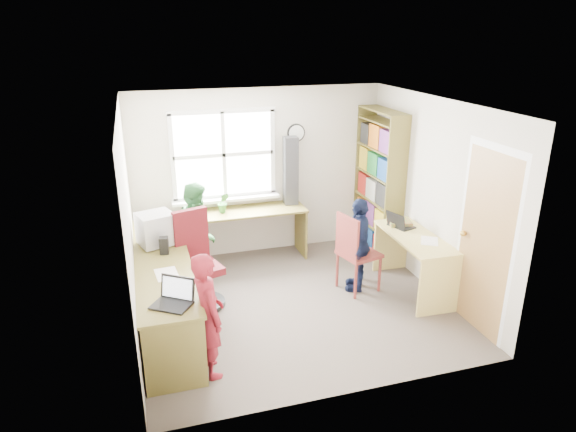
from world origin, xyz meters
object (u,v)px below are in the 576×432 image
Objects in this scene: crt_monitor at (156,229)px; person_navy at (359,244)px; wooden_chair at (354,250)px; laptop_left at (174,298)px; swivel_chair at (197,265)px; bookshelf at (379,186)px; person_red at (208,315)px; right_desk at (416,251)px; person_green at (198,232)px; potted_plant at (223,203)px; l_desk at (185,297)px; cd_tower at (291,171)px; laptop_right at (399,224)px.

person_navy is (2.42, -0.38, -0.34)m from crt_monitor.
laptop_left is (-2.28, -1.03, 0.25)m from wooden_chair.
swivel_chair reaches higher than crt_monitor.
person_red is at bearing -142.00° from bookshelf.
person_green reaches higher than right_desk.
person_red is 0.95× the size of person_green.
wooden_chair is 0.78× the size of person_green.
bookshelf is 1.73× the size of person_navy.
person_navy is at bearing -40.49° from potted_plant.
l_desk is 3.35m from bookshelf.
swivel_chair is at bearing -115.94° from potted_plant.
cd_tower is at bearing -136.36° from person_navy.
person_navy is at bearing 78.80° from laptop_right.
person_green is 2.07m from person_navy.
laptop_right is 2.60m from person_green.
laptop_left is at bearing -123.73° from swivel_chair.
wooden_chair is 2.28m from person_red.
wooden_chair is at bearing 59.12° from laptop_left.
laptop_left is 0.36× the size of person_red.
person_navy is (-0.59, -0.07, -0.19)m from laptop_right.
potted_plant is at bearing 122.86° from wooden_chair.
cd_tower is at bearing 19.45° from swivel_chair.
crt_monitor is 1.63m from person_red.
wooden_chair is 0.82× the size of person_red.
wooden_chair is 2.42m from crt_monitor.
laptop_left is at bearing 62.81° from person_red.
crt_monitor is 0.40× the size of person_navy.
person_green is at bearing 23.68° from crt_monitor.
laptop_left is 0.35m from person_red.
bookshelf is 1.42m from wooden_chair.
person_navy is at bearing 11.42° from l_desk.
person_red is at bearing 96.87° from laptop_right.
l_desk is 2.87× the size of wooden_chair.
laptop_right is 2.38m from potted_plant.
wooden_chair is at bearing -42.90° from potted_plant.
laptop_right is at bearing -47.46° from cd_tower.
person_navy reaches higher than wooden_chair.
laptop_left is (-3.10, -2.10, -0.20)m from bookshelf.
swivel_chair is 2.41× the size of crt_monitor.
bookshelf is 7.33× the size of potted_plant.
right_desk is 1.04× the size of person_red.
right_desk is at bearing 175.79° from laptop_right.
person_green is (0.54, 0.48, -0.28)m from crt_monitor.
person_navy is (0.07, 0.04, 0.05)m from wooden_chair.
right_desk is at bearing 50.05° from laptop_left.
bookshelf is at bearing 88.25° from right_desk.
person_red is at bearing -159.31° from right_desk.
right_desk is at bearing -51.59° from cd_tower.
person_green is (-1.81, 0.90, 0.11)m from wooden_chair.
person_green reaches higher than swivel_chair.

